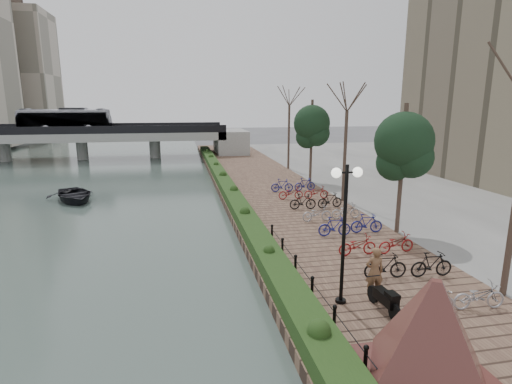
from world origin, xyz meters
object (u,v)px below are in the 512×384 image
object	(u,v)px
motorcycle	(384,297)
pedestrian	(374,272)
granite_monument	(431,334)
lamppost	(345,204)
boat	(74,195)

from	to	relation	value
motorcycle	pedestrian	size ratio (longest dim) A/B	0.88
granite_monument	pedestrian	xyz separation A→B (m)	(0.90, 4.43, -0.47)
granite_monument	lamppost	bearing A→B (deg)	95.23
motorcycle	boat	xyz separation A→B (m)	(-13.82, 19.61, -0.48)
motorcycle	granite_monument	bearing A→B (deg)	-105.48
granite_monument	motorcycle	world-z (taller)	granite_monument
lamppost	pedestrian	world-z (taller)	lamppost
lamppost	motorcycle	xyz separation A→B (m)	(1.08, -0.83, -2.88)
pedestrian	granite_monument	bearing A→B (deg)	84.32
granite_monument	lamppost	world-z (taller)	lamppost
motorcycle	lamppost	bearing A→B (deg)	138.52
lamppost	boat	world-z (taller)	lamppost
lamppost	boat	bearing A→B (deg)	124.15
pedestrian	motorcycle	bearing A→B (deg)	85.04
granite_monument	motorcycle	bearing A→B (deg)	78.30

